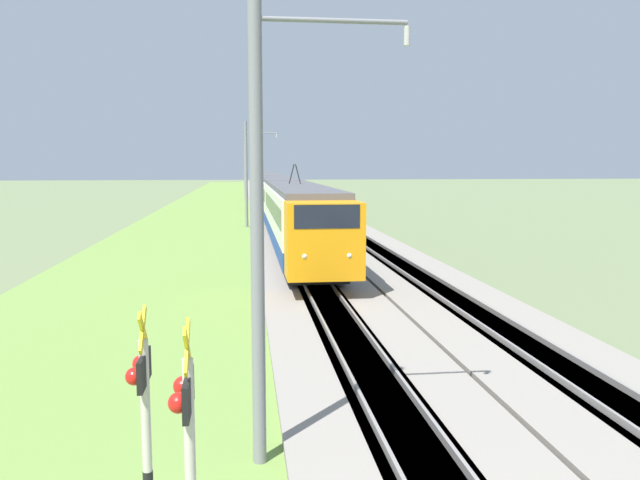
% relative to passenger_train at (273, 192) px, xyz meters
% --- Properties ---
extents(ballast_main, '(240.00, 4.40, 0.30)m').
position_rel_passenger_train_xyz_m(ballast_main, '(-6.96, 0.00, -2.22)').
color(ballast_main, gray).
rests_on(ballast_main, ground).
extents(ballast_adjacent, '(240.00, 4.40, 0.30)m').
position_rel_passenger_train_xyz_m(ballast_adjacent, '(-6.96, -4.54, -2.22)').
color(ballast_adjacent, gray).
rests_on(ballast_adjacent, ground).
extents(track_main, '(240.00, 1.57, 0.45)m').
position_rel_passenger_train_xyz_m(track_main, '(-6.96, 0.00, -2.21)').
color(track_main, '#4C4238').
rests_on(track_main, ground).
extents(track_adjacent, '(240.00, 1.57, 0.45)m').
position_rel_passenger_train_xyz_m(track_adjacent, '(-6.96, -4.54, -2.21)').
color(track_adjacent, '#4C4238').
rests_on(track_adjacent, ground).
extents(grass_verge, '(240.00, 11.44, 0.12)m').
position_rel_passenger_train_xyz_m(grass_verge, '(-6.96, 6.34, -2.31)').
color(grass_verge, olive).
rests_on(grass_verge, ground).
extents(passenger_train, '(81.14, 2.86, 5.06)m').
position_rel_passenger_train_xyz_m(passenger_train, '(0.00, 0.00, 0.00)').
color(passenger_train, orange).
rests_on(passenger_train, ground).
extents(crossing_signal_near, '(0.70, 0.23, 3.56)m').
position_rel_passenger_train_xyz_m(crossing_signal_near, '(-55.92, 3.39, -0.19)').
color(crossing_signal_near, beige).
rests_on(crossing_signal_near, ground).
extents(crossing_signal_aux, '(0.70, 0.23, 3.45)m').
position_rel_passenger_train_xyz_m(crossing_signal_aux, '(-54.79, 3.99, -0.26)').
color(crossing_signal_aux, beige).
rests_on(crossing_signal_aux, ground).
extents(catenary_mast_near, '(0.22, 2.56, 8.18)m').
position_rel_passenger_train_xyz_m(catenary_mast_near, '(-51.91, 2.55, 1.86)').
color(catenary_mast_near, slate).
rests_on(catenary_mast_near, ground).
extents(catenary_mast_mid, '(0.22, 2.56, 8.38)m').
position_rel_passenger_train_xyz_m(catenary_mast_mid, '(-12.47, 2.55, 1.96)').
color(catenary_mast_mid, slate).
rests_on(catenary_mast_mid, ground).
extents(catenary_mast_far, '(0.22, 2.56, 8.09)m').
position_rel_passenger_train_xyz_m(catenary_mast_far, '(26.97, 2.55, 1.81)').
color(catenary_mast_far, slate).
rests_on(catenary_mast_far, ground).
extents(catenary_mast_distant, '(0.22, 2.56, 8.17)m').
position_rel_passenger_train_xyz_m(catenary_mast_distant, '(66.41, 2.55, 1.86)').
color(catenary_mast_distant, slate).
rests_on(catenary_mast_distant, ground).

